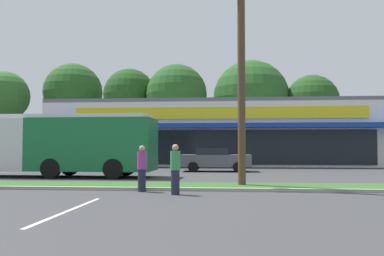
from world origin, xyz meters
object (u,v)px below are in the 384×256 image
at_px(utility_pole, 238,38).
at_px(pedestrian_by_pole, 175,169).
at_px(city_bus, 45,143).
at_px(car_0, 215,159).
at_px(pedestrian_mid, 142,168).

relative_size(utility_pole, pedestrian_by_pole, 6.60).
distance_m(city_bus, car_0, 10.43).
distance_m(car_0, pedestrian_mid, 12.36).
relative_size(car_0, pedestrian_mid, 2.72).
xyz_separation_m(pedestrian_by_pole, pedestrian_mid, (-1.30, 0.83, -0.02)).
bearing_deg(pedestrian_by_pole, car_0, -171.02).
relative_size(city_bus, pedestrian_by_pole, 7.00).
xyz_separation_m(city_bus, pedestrian_mid, (6.57, -6.69, -0.94)).
bearing_deg(city_bus, utility_pole, 155.21).
bearing_deg(pedestrian_mid, city_bus, 61.30).
height_order(car_0, pedestrian_by_pole, pedestrian_by_pole).
height_order(city_bus, pedestrian_by_pole, city_bus).
xyz_separation_m(utility_pole, pedestrian_mid, (-3.47, -1.73, -5.07)).
relative_size(car_0, pedestrian_by_pole, 2.66).
distance_m(utility_pole, city_bus, 11.94).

